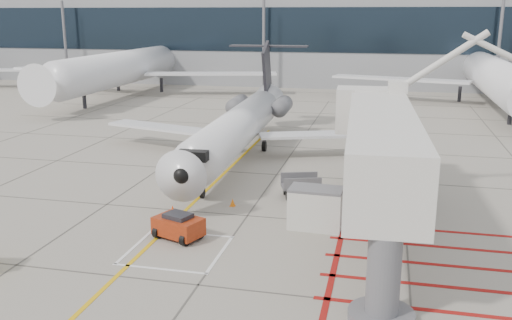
# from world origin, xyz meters

# --- Properties ---
(ground_plane) EXTENTS (260.00, 260.00, 0.00)m
(ground_plane) POSITION_xyz_m (0.00, 0.00, 0.00)
(ground_plane) COLOR gray
(ground_plane) RESTS_ON ground
(regional_jet) EXTENTS (24.06, 29.90, 7.65)m
(regional_jet) POSITION_xyz_m (-3.43, 13.15, 3.82)
(regional_jet) COLOR silver
(regional_jet) RESTS_ON ground_plane
(jet_bridge) EXTENTS (10.30, 20.19, 7.91)m
(jet_bridge) POSITION_xyz_m (6.64, 1.72, 3.95)
(jet_bridge) COLOR silver
(jet_bridge) RESTS_ON ground_plane
(pushback_tug) EXTENTS (2.56, 2.08, 1.29)m
(pushback_tug) POSITION_xyz_m (-2.41, 0.33, 0.65)
(pushback_tug) COLOR #962A0E
(pushback_tug) RESTS_ON ground_plane
(baggage_cart) EXTENTS (2.47, 1.96, 1.36)m
(baggage_cart) POSITION_xyz_m (2.22, 7.75, 0.68)
(baggage_cart) COLOR #525257
(baggage_cart) RESTS_ON ground_plane
(ground_power_unit) EXTENTS (2.64, 1.62, 2.03)m
(ground_power_unit) POSITION_xyz_m (3.66, 3.13, 1.02)
(ground_power_unit) COLOR silver
(ground_power_unit) RESTS_ON ground_plane
(cone_nose) EXTENTS (0.37, 0.37, 0.51)m
(cone_nose) POSITION_xyz_m (-3.85, 3.30, 0.26)
(cone_nose) COLOR #E23E0B
(cone_nose) RESTS_ON ground_plane
(cone_side) EXTENTS (0.31, 0.31, 0.43)m
(cone_side) POSITION_xyz_m (-1.16, 5.32, 0.21)
(cone_side) COLOR orange
(cone_side) RESTS_ON ground_plane
(terminal_building) EXTENTS (180.00, 28.00, 14.00)m
(terminal_building) POSITION_xyz_m (10.00, 70.00, 7.00)
(terminal_building) COLOR gray
(terminal_building) RESTS_ON ground_plane
(terminal_glass_band) EXTENTS (180.00, 0.10, 6.00)m
(terminal_glass_band) POSITION_xyz_m (10.00, 55.95, 8.00)
(terminal_glass_band) COLOR black
(terminal_glass_band) RESTS_ON ground_plane
(bg_aircraft_b) EXTENTS (37.56, 41.73, 12.52)m
(bg_aircraft_b) POSITION_xyz_m (-25.80, 46.00, 6.26)
(bg_aircraft_b) COLOR silver
(bg_aircraft_b) RESTS_ON ground_plane
(bg_aircraft_c) EXTENTS (36.21, 40.24, 12.07)m
(bg_aircraft_c) POSITION_xyz_m (18.17, 46.00, 6.04)
(bg_aircraft_c) COLOR silver
(bg_aircraft_c) RESTS_ON ground_plane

